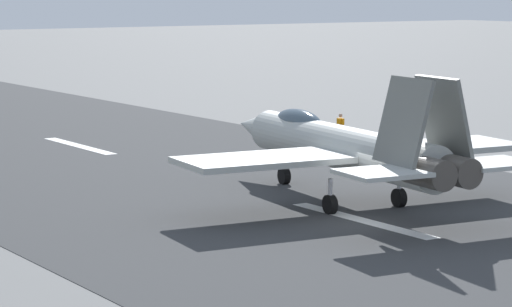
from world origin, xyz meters
The scene contains 4 objects.
ground_plane centered at (0.00, 0.00, 0.00)m, with size 400.00×400.00×0.00m, color slate.
runway_strip centered at (-0.02, 0.00, 0.01)m, with size 240.00×26.00×0.02m.
fighter_jet centered at (3.68, -1.60, 2.37)m, with size 17.95×15.05×5.57m.
crew_person centered at (18.38, -13.04, 0.83)m, with size 0.69×0.37×1.67m.
Camera 1 is at (-32.53, 27.04, 8.72)m, focal length 80.24 mm.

